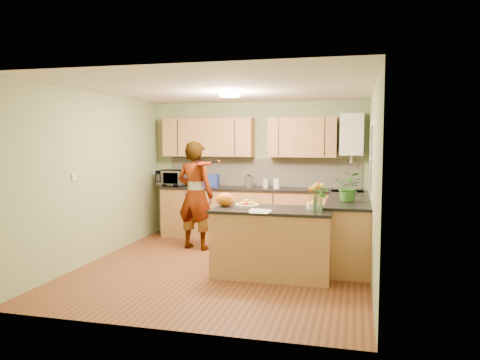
# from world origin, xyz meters

# --- Properties ---
(floor) EXTENTS (4.50, 4.50, 0.00)m
(floor) POSITION_xyz_m (0.00, 0.00, 0.00)
(floor) COLOR #5A2D19
(floor) RESTS_ON ground
(ceiling) EXTENTS (4.00, 4.50, 0.02)m
(ceiling) POSITION_xyz_m (0.00, 0.00, 2.50)
(ceiling) COLOR silver
(ceiling) RESTS_ON wall_back
(wall_back) EXTENTS (4.00, 0.02, 2.50)m
(wall_back) POSITION_xyz_m (0.00, 2.25, 1.25)
(wall_back) COLOR #92A878
(wall_back) RESTS_ON floor
(wall_front) EXTENTS (4.00, 0.02, 2.50)m
(wall_front) POSITION_xyz_m (0.00, -2.25, 1.25)
(wall_front) COLOR #92A878
(wall_front) RESTS_ON floor
(wall_left) EXTENTS (0.02, 4.50, 2.50)m
(wall_left) POSITION_xyz_m (-2.00, 0.00, 1.25)
(wall_left) COLOR #92A878
(wall_left) RESTS_ON floor
(wall_right) EXTENTS (0.02, 4.50, 2.50)m
(wall_right) POSITION_xyz_m (2.00, 0.00, 1.25)
(wall_right) COLOR #92A878
(wall_right) RESTS_ON floor
(back_counter) EXTENTS (3.64, 0.62, 0.94)m
(back_counter) POSITION_xyz_m (0.10, 1.95, 0.47)
(back_counter) COLOR #A46B41
(back_counter) RESTS_ON floor
(right_counter) EXTENTS (0.62, 2.24, 0.94)m
(right_counter) POSITION_xyz_m (1.70, 0.85, 0.47)
(right_counter) COLOR #A46B41
(right_counter) RESTS_ON floor
(splashback) EXTENTS (3.60, 0.02, 0.52)m
(splashback) POSITION_xyz_m (0.10, 2.23, 1.20)
(splashback) COLOR beige
(splashback) RESTS_ON back_counter
(upper_cabinets) EXTENTS (3.20, 0.34, 0.70)m
(upper_cabinets) POSITION_xyz_m (-0.18, 2.08, 1.85)
(upper_cabinets) COLOR #A46B41
(upper_cabinets) RESTS_ON wall_back
(boiler) EXTENTS (0.40, 0.30, 0.86)m
(boiler) POSITION_xyz_m (1.70, 2.09, 1.90)
(boiler) COLOR white
(boiler) RESTS_ON wall_back
(window_right) EXTENTS (0.01, 1.30, 1.05)m
(window_right) POSITION_xyz_m (1.99, 0.60, 1.55)
(window_right) COLOR white
(window_right) RESTS_ON wall_right
(light_switch) EXTENTS (0.02, 0.09, 0.09)m
(light_switch) POSITION_xyz_m (-1.99, -0.60, 1.30)
(light_switch) COLOR white
(light_switch) RESTS_ON wall_left
(ceiling_lamp) EXTENTS (0.30, 0.30, 0.07)m
(ceiling_lamp) POSITION_xyz_m (0.00, 0.30, 2.46)
(ceiling_lamp) COLOR #FFEABF
(ceiling_lamp) RESTS_ON ceiling
(peninsula_island) EXTENTS (1.57, 0.81, 0.90)m
(peninsula_island) POSITION_xyz_m (0.73, -0.23, 0.45)
(peninsula_island) COLOR #A46B41
(peninsula_island) RESTS_ON floor
(fruit_dish) EXTENTS (0.32, 0.32, 0.11)m
(fruit_dish) POSITION_xyz_m (0.38, -0.23, 0.95)
(fruit_dish) COLOR beige
(fruit_dish) RESTS_ON peninsula_island
(orange_bowl) EXTENTS (0.25, 0.25, 0.14)m
(orange_bowl) POSITION_xyz_m (1.28, -0.08, 0.96)
(orange_bowl) COLOR beige
(orange_bowl) RESTS_ON peninsula_island
(flower_vase) EXTENTS (0.24, 0.24, 0.44)m
(flower_vase) POSITION_xyz_m (1.33, -0.41, 1.20)
(flower_vase) COLOR silver
(flower_vase) RESTS_ON peninsula_island
(orange_bag) EXTENTS (0.31, 0.28, 0.19)m
(orange_bag) POSITION_xyz_m (0.06, -0.18, 1.00)
(orange_bag) COLOR orange
(orange_bag) RESTS_ON peninsula_island
(papers) EXTENTS (0.24, 0.33, 0.01)m
(papers) POSITION_xyz_m (0.63, -0.53, 0.91)
(papers) COLOR silver
(papers) RESTS_ON peninsula_island
(violinist) EXTENTS (0.73, 0.55, 1.79)m
(violinist) POSITION_xyz_m (-0.78, 0.98, 0.89)
(violinist) COLOR tan
(violinist) RESTS_ON floor
(violin) EXTENTS (0.61, 0.53, 0.15)m
(violin) POSITION_xyz_m (-0.58, 0.76, 1.43)
(violin) COLOR #580C05
(violin) RESTS_ON violinist
(microwave) EXTENTS (0.56, 0.41, 0.29)m
(microwave) POSITION_xyz_m (-1.59, 1.96, 1.09)
(microwave) COLOR white
(microwave) RESTS_ON back_counter
(blue_box) EXTENTS (0.30, 0.22, 0.23)m
(blue_box) POSITION_xyz_m (-0.83, 1.98, 1.05)
(blue_box) COLOR #213797
(blue_box) RESTS_ON back_counter
(kettle) EXTENTS (0.15, 0.15, 0.28)m
(kettle) POSITION_xyz_m (-0.10, 1.97, 1.05)
(kettle) COLOR #ADACB1
(kettle) RESTS_ON back_counter
(jar_cream) EXTENTS (0.13, 0.13, 0.16)m
(jar_cream) POSITION_xyz_m (0.21, 2.00, 1.02)
(jar_cream) COLOR beige
(jar_cream) RESTS_ON back_counter
(jar_white) EXTENTS (0.14, 0.14, 0.18)m
(jar_white) POSITION_xyz_m (0.42, 1.90, 1.03)
(jar_white) COLOR white
(jar_white) RESTS_ON back_counter
(potted_plant) EXTENTS (0.45, 0.42, 0.43)m
(potted_plant) POSITION_xyz_m (1.70, 0.42, 1.15)
(potted_plant) COLOR #327226
(potted_plant) RESTS_ON right_counter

